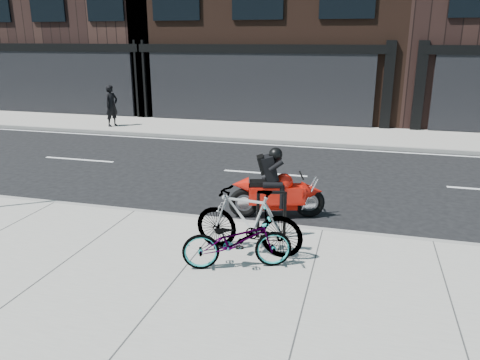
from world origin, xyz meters
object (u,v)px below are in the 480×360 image
(bicycle_front, at_px, (237,241))
(bike_rack, at_px, (271,210))
(motorcycle, at_px, (281,189))
(pedestrian, at_px, (112,106))
(bicycle_rear, at_px, (248,221))

(bicycle_front, bearing_deg, bike_rack, -33.54)
(motorcycle, bearing_deg, pedestrian, 121.24)
(bicycle_rear, xyz_separation_m, pedestrian, (-8.45, 10.24, 0.28))
(bicycle_rear, height_order, pedestrian, pedestrian)
(bicycle_front, distance_m, pedestrian, 13.72)
(bike_rack, height_order, bicycle_rear, bicycle_rear)
(motorcycle, bearing_deg, bicycle_front, -110.17)
(bicycle_front, relative_size, bicycle_rear, 0.91)
(bicycle_front, relative_size, pedestrian, 1.03)
(bicycle_rear, bearing_deg, motorcycle, -179.17)
(bike_rack, xyz_separation_m, motorcycle, (-0.07, 1.41, -0.05))
(bike_rack, relative_size, pedestrian, 0.54)
(bicycle_front, distance_m, motorcycle, 2.71)
(bicycle_rear, distance_m, pedestrian, 13.28)
(bicycle_front, height_order, bicycle_rear, bicycle_rear)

